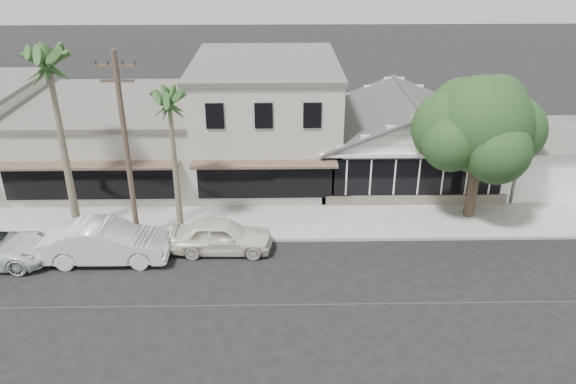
{
  "coord_description": "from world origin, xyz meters",
  "views": [
    {
      "loc": [
        -2.3,
        -18.11,
        13.55
      ],
      "look_at": [
        -1.85,
        6.0,
        2.1
      ],
      "focal_mm": 35.0,
      "sensor_mm": 36.0,
      "label": 1
    }
  ],
  "objects_px": {
    "car_0": "(222,236)",
    "shade_tree": "(479,126)",
    "car_1": "(107,242)",
    "utility_pole": "(126,146)"
  },
  "relations": [
    {
      "from": "car_0",
      "to": "shade_tree",
      "type": "bearing_deg",
      "value": -73.89
    },
    {
      "from": "car_0",
      "to": "car_1",
      "type": "xyz_separation_m",
      "value": [
        -5.0,
        -0.7,
        0.12
      ]
    },
    {
      "from": "car_0",
      "to": "car_1",
      "type": "relative_size",
      "value": 0.84
    },
    {
      "from": "utility_pole",
      "to": "car_0",
      "type": "distance_m",
      "value": 5.81
    },
    {
      "from": "car_0",
      "to": "shade_tree",
      "type": "xyz_separation_m",
      "value": [
        12.29,
        3.23,
        4.05
      ]
    },
    {
      "from": "shade_tree",
      "to": "car_1",
      "type": "bearing_deg",
      "value": -167.2
    },
    {
      "from": "utility_pole",
      "to": "car_0",
      "type": "relative_size",
      "value": 1.95
    },
    {
      "from": "car_1",
      "to": "shade_tree",
      "type": "xyz_separation_m",
      "value": [
        17.29,
        3.93,
        3.94
      ]
    },
    {
      "from": "car_0",
      "to": "car_1",
      "type": "bearing_deg",
      "value": 99.36
    },
    {
      "from": "utility_pole",
      "to": "shade_tree",
      "type": "xyz_separation_m",
      "value": [
        16.38,
        2.21,
        0.05
      ]
    }
  ]
}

